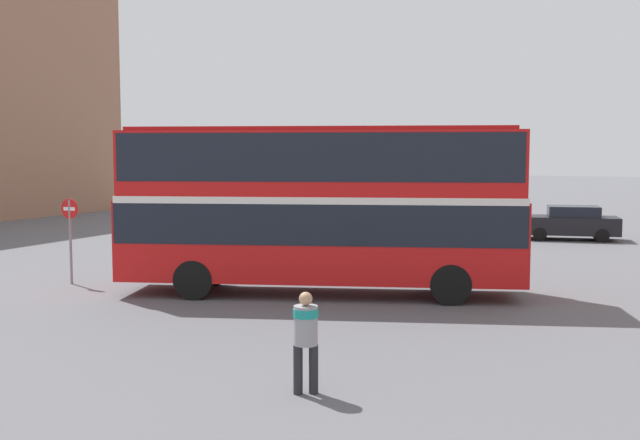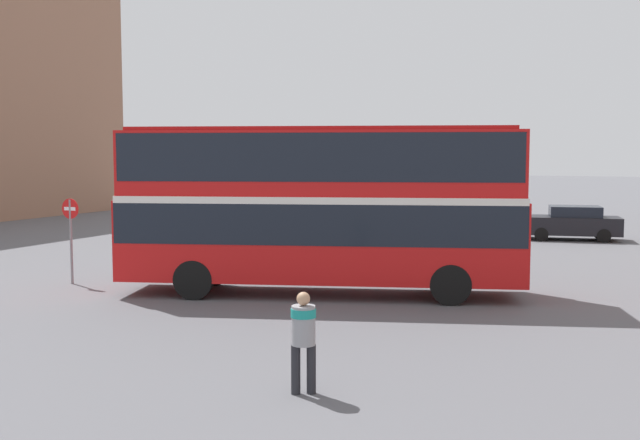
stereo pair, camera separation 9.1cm
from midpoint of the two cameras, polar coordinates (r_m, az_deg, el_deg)
The scene contains 6 objects.
ground_plane at distance 22.26m, azimuth -4.63°, elevation -5.33°, with size 240.00×240.00×0.00m, color #5B5B60.
double_decker_bus at distance 21.14m, azimuth 0.13°, elevation 1.62°, with size 11.52×5.74×4.75m.
pedestrian_foreground at distance 12.59m, azimuth -1.06°, elevation -8.51°, with size 0.58×0.58×1.73m.
parked_car_kerb_near at distance 37.78m, azimuth 5.29°, elevation 0.18°, with size 4.60×1.87×1.57m.
parked_car_kerb_far at distance 36.74m, azimuth 18.69°, elevation -0.19°, with size 4.64×2.63×1.58m.
no_entry_sign at distance 24.21m, azimuth -18.36°, elevation -0.50°, with size 0.62×0.08×2.64m.
Camera 2 is at (10.42, -19.25, 4.02)m, focal length 42.00 mm.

